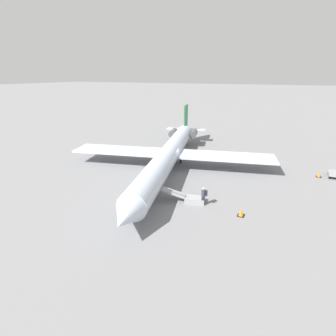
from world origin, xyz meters
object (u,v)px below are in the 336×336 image
passenger (204,195)px  luggage_cart (334,174)px  boarding_stairs (190,198)px  airplane_main (170,153)px

passenger → luggage_cart: passenger is taller
passenger → luggage_cart: size_ratio=0.78×
boarding_stairs → passenger: size_ratio=2.38×
boarding_stairs → luggage_cart: 18.00m
boarding_stairs → luggage_cart: boarding_stairs is taller
airplane_main → boarding_stairs: size_ratio=7.94×
boarding_stairs → luggage_cart: (-12.83, 12.63, 0.10)m
luggage_cart → passenger: bearing=-40.0°
airplane_main → passenger: size_ratio=18.89×
passenger → airplane_main: bearing=-62.5°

